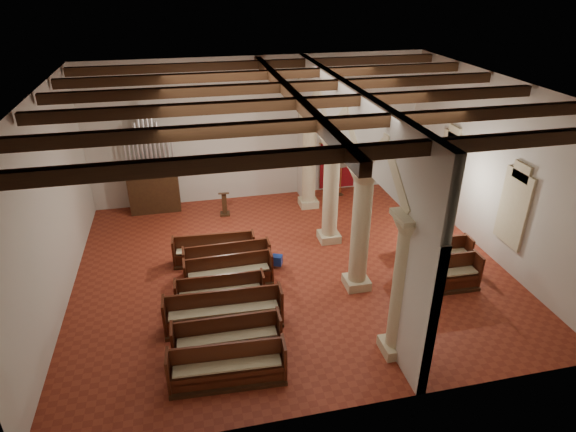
{
  "coord_description": "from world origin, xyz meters",
  "views": [
    {
      "loc": [
        -3.06,
        -13.32,
        8.97
      ],
      "look_at": [
        0.02,
        0.5,
        1.7
      ],
      "focal_mm": 30.0,
      "sensor_mm": 36.0,
      "label": 1
    }
  ],
  "objects_px": {
    "lectern": "(224,205)",
    "nave_pew_0": "(228,371)",
    "processional_banner": "(341,179)",
    "aisle_pew_0": "(447,278)",
    "pipe_organ": "(153,180)"
  },
  "relations": [
    {
      "from": "pipe_organ",
      "to": "lectern",
      "type": "bearing_deg",
      "value": -21.58
    },
    {
      "from": "lectern",
      "to": "pipe_organ",
      "type": "bearing_deg",
      "value": 163.93
    },
    {
      "from": "processional_banner",
      "to": "aisle_pew_0",
      "type": "relative_size",
      "value": 1.12
    },
    {
      "from": "nave_pew_0",
      "to": "aisle_pew_0",
      "type": "height_order",
      "value": "aisle_pew_0"
    },
    {
      "from": "processional_banner",
      "to": "nave_pew_0",
      "type": "bearing_deg",
      "value": -135.31
    },
    {
      "from": "pipe_organ",
      "to": "nave_pew_0",
      "type": "height_order",
      "value": "pipe_organ"
    },
    {
      "from": "lectern",
      "to": "nave_pew_0",
      "type": "height_order",
      "value": "lectern"
    },
    {
      "from": "lectern",
      "to": "processional_banner",
      "type": "height_order",
      "value": "processional_banner"
    },
    {
      "from": "pipe_organ",
      "to": "nave_pew_0",
      "type": "relative_size",
      "value": 1.55
    },
    {
      "from": "nave_pew_0",
      "to": "aisle_pew_0",
      "type": "bearing_deg",
      "value": 21.9
    },
    {
      "from": "pipe_organ",
      "to": "aisle_pew_0",
      "type": "relative_size",
      "value": 2.2
    },
    {
      "from": "processional_banner",
      "to": "aisle_pew_0",
      "type": "bearing_deg",
      "value": -95.74
    },
    {
      "from": "pipe_organ",
      "to": "lectern",
      "type": "height_order",
      "value": "pipe_organ"
    },
    {
      "from": "processional_banner",
      "to": "aisle_pew_0",
      "type": "distance_m",
      "value": 7.58
    },
    {
      "from": "lectern",
      "to": "nave_pew_0",
      "type": "bearing_deg",
      "value": -89.88
    }
  ]
}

